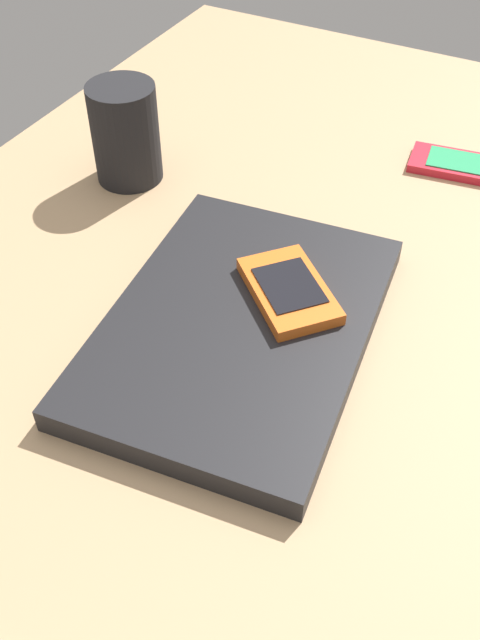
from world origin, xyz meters
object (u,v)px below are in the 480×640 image
cell_phone_on_laptop (289,290)px  cell_phone_on_desk (456,164)px  laptop_closed (240,327)px  pen_cup (125,133)px

cell_phone_on_laptop → cell_phone_on_desk: (-30.91, 6.86, -2.46)cm
laptop_closed → cell_phone_on_desk: bearing=159.1°
laptop_closed → cell_phone_on_desk: size_ratio=2.83×
pen_cup → laptop_closed: bearing=53.8°
laptop_closed → pen_cup: bearing=-132.2°
cell_phone_on_desk → pen_cup: bearing=-59.7°
cell_phone_on_laptop → cell_phone_on_desk: bearing=167.5°
cell_phone_on_laptop → pen_cup: (-12.16, -25.28, 2.47)cm
laptop_closed → cell_phone_on_laptop: 5.43cm
laptop_closed → cell_phone_on_desk: (-35.36, 9.41, -0.67)cm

